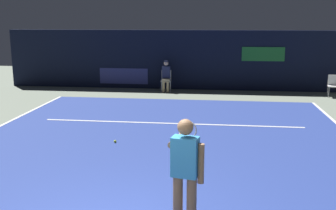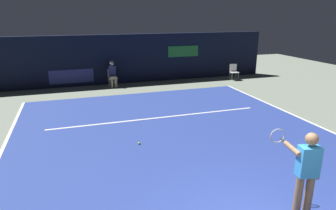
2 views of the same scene
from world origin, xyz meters
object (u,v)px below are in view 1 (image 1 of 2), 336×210
object	(u,v)px
line_judge_on_chair	(166,76)
courtside_chair_near	(334,85)
tennis_ball	(115,141)
tennis_player	(185,171)

from	to	relation	value
line_judge_on_chair	courtside_chair_near	world-z (taller)	line_judge_on_chair
line_judge_on_chair	tennis_ball	world-z (taller)	line_judge_on_chair
tennis_ball	tennis_player	bearing A→B (deg)	-63.22
tennis_player	line_judge_on_chair	xyz separation A→B (m)	(-1.75, 11.60, -0.30)
tennis_player	line_judge_on_chair	size ratio (longest dim) A/B	1.31
line_judge_on_chair	tennis_ball	distance (m)	7.50
tennis_player	courtside_chair_near	size ratio (longest dim) A/B	1.97
tennis_player	tennis_ball	world-z (taller)	tennis_player
tennis_player	tennis_ball	distance (m)	4.73
tennis_player	courtside_chair_near	world-z (taller)	tennis_player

